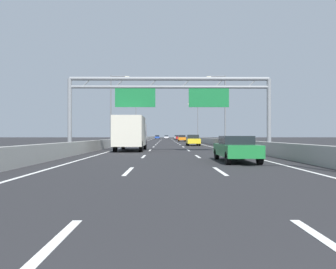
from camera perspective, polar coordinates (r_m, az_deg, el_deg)
The scene contains 53 objects.
ground_plane at distance 100.47m, azimuth -0.23°, elevation -0.94°, with size 260.00×260.00×0.00m, color #262628.
lane_dash_left_0 at distance 4.45m, azimuth -20.66°, elevation -18.63°, with size 0.16×3.00×0.01m, color white.
lane_dash_left_1 at distance 13.12m, azimuth -6.85°, elevation -6.32°, with size 0.16×3.00×0.01m, color white.
lane_dash_left_2 at distance 22.05m, azimuth -4.23°, elevation -3.81°, with size 0.16×3.00×0.01m, color white.
lane_dash_left_3 at distance 31.03m, azimuth -3.12°, elevation -2.75°, with size 0.16×3.00×0.01m, color white.
lane_dash_left_4 at distance 40.01m, azimuth -2.52°, elevation -2.16°, with size 0.16×3.00×0.01m, color white.
lane_dash_left_5 at distance 49.00m, azimuth -2.13°, elevation -1.79°, with size 0.16×3.00×0.01m, color white.
lane_dash_left_6 at distance 58.00m, azimuth -1.87°, elevation -1.53°, with size 0.16×3.00×0.01m, color white.
lane_dash_left_7 at distance 66.99m, azimuth -1.67°, elevation -1.34°, with size 0.16×3.00×0.01m, color white.
lane_dash_left_8 at distance 75.99m, azimuth -1.52°, elevation -1.20°, with size 0.16×3.00×0.01m, color white.
lane_dash_left_9 at distance 84.98m, azimuth -1.41°, elevation -1.09°, with size 0.16×3.00×0.01m, color white.
lane_dash_left_10 at distance 93.98m, azimuth -1.31°, elevation -1.00°, with size 0.16×3.00×0.01m, color white.
lane_dash_left_11 at distance 102.98m, azimuth -1.24°, elevation -0.92°, with size 0.16×3.00×0.01m, color white.
lane_dash_left_12 at distance 111.98m, azimuth -1.17°, elevation -0.86°, with size 0.16×3.00×0.01m, color white.
lane_dash_left_13 at distance 120.98m, azimuth -1.12°, elevation -0.80°, with size 0.16×3.00×0.01m, color white.
lane_dash_left_14 at distance 129.98m, azimuth -1.07°, elevation -0.76°, with size 0.16×3.00×0.01m, color white.
lane_dash_left_15 at distance 138.98m, azimuth -1.03°, elevation -0.72°, with size 0.16×3.00×0.01m, color white.
lane_dash_left_16 at distance 147.97m, azimuth -0.99°, elevation -0.68°, with size 0.16×3.00×0.01m, color white.
lane_dash_left_17 at distance 156.97m, azimuth -0.96°, elevation -0.65°, with size 0.16×3.00×0.01m, color white.
lane_dash_right_1 at distance 13.21m, azimuth 8.96°, elevation -6.27°, with size 0.16×3.00×0.01m, color white.
lane_dash_right_2 at distance 22.11m, azimuth 5.14°, elevation -3.80°, with size 0.16×3.00×0.01m, color white.
lane_dash_right_3 at distance 31.07m, azimuth 3.53°, elevation -2.74°, with size 0.16×3.00×0.01m, color white.
lane_dash_right_4 at distance 40.04m, azimuth 2.64°, elevation -2.16°, with size 0.16×3.00×0.01m, color white.
lane_dash_right_5 at distance 49.03m, azimuth 2.08°, elevation -1.79°, with size 0.16×3.00×0.01m, color white.
lane_dash_right_6 at distance 58.02m, azimuth 1.69°, elevation -1.53°, with size 0.16×3.00×0.01m, color white.
lane_dash_right_7 at distance 67.01m, azimuth 1.41°, elevation -1.34°, with size 0.16×3.00×0.01m, color white.
lane_dash_right_8 at distance 76.00m, azimuth 1.19°, elevation -1.20°, with size 0.16×3.00×0.01m, color white.
lane_dash_right_9 at distance 85.00m, azimuth 1.02°, elevation -1.09°, with size 0.16×3.00×0.01m, color white.
lane_dash_right_10 at distance 94.00m, azimuth 0.88°, elevation -1.00°, with size 0.16×3.00×0.01m, color white.
lane_dash_right_11 at distance 102.99m, azimuth 0.77°, elevation -0.92°, with size 0.16×3.00×0.01m, color white.
lane_dash_right_12 at distance 111.99m, azimuth 0.67°, elevation -0.86°, with size 0.16×3.00×0.01m, color white.
lane_dash_right_13 at distance 120.99m, azimuth 0.59°, elevation -0.80°, with size 0.16×3.00×0.01m, color white.
lane_dash_right_14 at distance 129.99m, azimuth 0.52°, elevation -0.76°, with size 0.16×3.00×0.01m, color white.
lane_dash_right_15 at distance 138.98m, azimuth 0.46°, elevation -0.72°, with size 0.16×3.00×0.01m, color white.
lane_dash_right_16 at distance 147.98m, azimuth 0.40°, elevation -0.68°, with size 0.16×3.00×0.01m, color white.
lane_dash_right_17 at distance 156.98m, azimuth 0.36°, elevation -0.65°, with size 0.16×3.00×0.01m, color white.
edge_line_left at distance 88.61m, azimuth -3.60°, elevation -1.05°, with size 0.16×176.00×0.01m, color white.
edge_line_right at distance 88.65m, azimuth 3.19°, elevation -1.05°, with size 0.16×176.00×0.01m, color white.
barrier_left at distance 110.66m, azimuth -3.82°, elevation -0.62°, with size 0.45×220.00×0.95m.
barrier_right at distance 110.70m, azimuth 3.33°, elevation -0.62°, with size 0.45×220.00×0.95m.
sign_gantry at distance 28.04m, azimuth 0.37°, elevation 6.88°, with size 17.21×0.36×6.36m.
streetlamp_left_mid at distance 45.05m, azimuth -9.56°, elevation 4.93°, with size 2.58×0.28×9.50m.
streetlamp_right_mid at distance 45.16m, azimuth 9.57°, elevation 4.92°, with size 2.58×0.28×9.50m.
streetlamp_left_far at distance 82.51m, azimuth -5.38°, elevation 2.63°, with size 2.58×0.28×9.50m.
streetlamp_right_far at distance 82.57m, azimuth 5.01°, elevation 2.63°, with size 2.58×0.28×9.50m.
silver_car at distance 113.19m, azimuth 1.53°, elevation -0.47°, with size 1.72×4.48×1.48m.
red_car at distance 99.39m, azimuth 1.84°, elevation -0.52°, with size 1.70×4.16×1.45m.
yellow_car at distance 45.36m, azimuth 4.33°, elevation -0.96°, with size 1.72×4.21×1.49m.
orange_car at distance 76.36m, azimuth 2.41°, elevation -0.64°, with size 1.71×4.25×1.48m.
green_car at distance 18.00m, azimuth 11.68°, elevation -2.35°, with size 1.75×4.61×1.39m.
blue_car at distance 125.26m, azimuth -1.88°, elevation -0.45°, with size 1.76×4.25×1.47m.
white_car at distance 128.77m, azimuth -0.27°, elevation -0.44°, with size 1.72×4.51×1.40m.
box_truck at distance 30.46m, azimuth -6.43°, elevation 0.37°, with size 2.49×7.68×3.08m.
Camera 1 is at (-0.34, -0.46, 1.42)m, focal length 35.26 mm.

